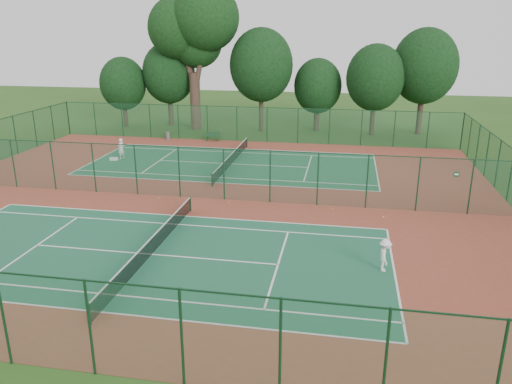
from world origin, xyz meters
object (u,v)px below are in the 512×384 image
trash_bin (168,136)px  kit_bag (114,159)px  player_far (121,149)px  big_tree (194,27)px  player_near (385,255)px  bench (213,136)px

trash_bin → kit_bag: 9.08m
player_far → big_tree: 17.86m
kit_bag → big_tree: (3.00, 15.17, 10.86)m
kit_bag → big_tree: size_ratio=0.05×
player_near → kit_bag: player_near is taller
player_far → kit_bag: size_ratio=2.55×
player_far → player_near: bearing=72.4°
player_near → trash_bin: 32.80m
bench → big_tree: 12.59m
kit_bag → player_near: bearing=-56.7°
big_tree → trash_bin: bearing=-101.7°
bench → big_tree: size_ratio=0.10×
trash_bin → bench: bearing=2.3°
kit_bag → big_tree: big_tree is taller
trash_bin → kit_bag: size_ratio=1.16×
player_near → trash_bin: size_ratio=1.92×
player_near → kit_bag: bearing=49.5°
trash_bin → bench: bench is taller
trash_bin → kit_bag: bearing=-100.8°
player_near → big_tree: 38.64m
player_near → player_far: bearing=47.9°
bench → big_tree: bearing=108.7°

